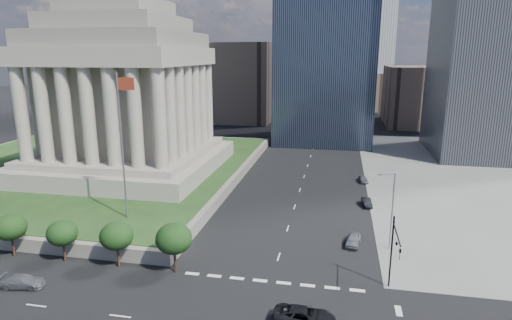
% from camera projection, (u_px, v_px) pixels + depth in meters
% --- Properties ---
extents(ground, '(500.00, 500.00, 0.00)m').
position_uv_depth(ground, '(317.00, 137.00, 128.46)').
color(ground, black).
rests_on(ground, ground).
extents(plaza_terrace, '(66.00, 70.00, 1.80)m').
position_uv_depth(plaza_terrace, '(86.00, 169.00, 89.11)').
color(plaza_terrace, slate).
rests_on(plaza_terrace, ground).
extents(plaza_lawn, '(64.00, 68.00, 0.10)m').
position_uv_depth(plaza_lawn, '(85.00, 164.00, 88.88)').
color(plaza_lawn, '#1F3B18').
rests_on(plaza_lawn, plaza_terrace).
extents(war_memorial, '(34.00, 34.00, 39.00)m').
position_uv_depth(war_memorial, '(122.00, 69.00, 80.19)').
color(war_memorial, gray).
rests_on(war_memorial, plaza_lawn).
extents(flagpole, '(2.52, 0.24, 20.00)m').
position_uv_depth(flagpole, '(122.00, 139.00, 57.05)').
color(flagpole, slate).
rests_on(flagpole, plaza_lawn).
extents(midrise_glass, '(26.00, 26.00, 60.00)m').
position_uv_depth(midrise_glass, '(327.00, 32.00, 116.09)').
color(midrise_glass, black).
rests_on(midrise_glass, ground).
extents(building_filler_ne, '(20.00, 30.00, 20.00)m').
position_uv_depth(building_filler_ne, '(415.00, 96.00, 148.58)').
color(building_filler_ne, brown).
rests_on(building_filler_ne, ground).
extents(building_filler_nw, '(24.00, 30.00, 28.00)m').
position_uv_depth(building_filler_nw, '(242.00, 82.00, 159.29)').
color(building_filler_nw, brown).
rests_on(building_filler_nw, ground).
extents(traffic_signal_ne, '(0.30, 5.74, 8.00)m').
position_uv_depth(traffic_signal_ne, '(394.00, 248.00, 42.67)').
color(traffic_signal_ne, black).
rests_on(traffic_signal_ne, ground).
extents(street_lamp_north, '(2.13, 0.22, 10.00)m').
position_uv_depth(street_lamp_north, '(391.00, 207.00, 53.18)').
color(street_lamp_north, slate).
rests_on(street_lamp_north, ground).
extents(pickup_truck, '(2.82, 5.81, 1.59)m').
position_uv_depth(pickup_truck, '(304.00, 317.00, 39.05)').
color(pickup_truck, black).
rests_on(pickup_truck, ground).
extents(suv_grey, '(4.87, 2.57, 1.35)m').
position_uv_depth(suv_grey, '(22.00, 281.00, 45.39)').
color(suv_grey, slate).
rests_on(suv_grey, ground).
extents(parked_sedan_near, '(2.21, 4.31, 1.40)m').
position_uv_depth(parked_sedan_near, '(353.00, 240.00, 55.42)').
color(parked_sedan_near, gray).
rests_on(parked_sedan_near, ground).
extents(parked_sedan_mid, '(3.83, 1.78, 1.22)m').
position_uv_depth(parked_sedan_mid, '(367.00, 202.00, 69.66)').
color(parked_sedan_mid, black).
rests_on(parked_sedan_mid, ground).
extents(parked_sedan_far, '(3.85, 2.06, 1.25)m').
position_uv_depth(parked_sedan_far, '(363.00, 179.00, 82.62)').
color(parked_sedan_far, '#5A5C62').
rests_on(parked_sedan_far, ground).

